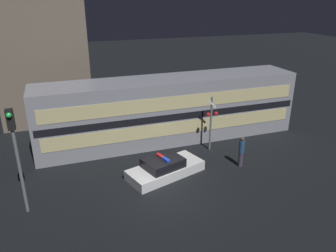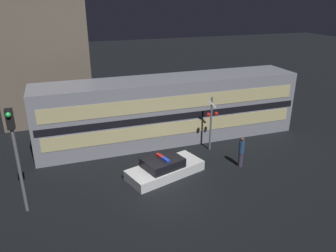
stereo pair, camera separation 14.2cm
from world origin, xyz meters
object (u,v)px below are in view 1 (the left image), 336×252
object	(u,v)px
police_car	(165,168)
traffic_light_corner	(16,147)
train	(170,109)
crossing_signal_near	(211,120)
pedestrian	(241,151)

from	to	relation	value
police_car	traffic_light_corner	size ratio (longest dim) A/B	0.92
train	crossing_signal_near	world-z (taller)	train
pedestrian	crossing_signal_near	world-z (taller)	crossing_signal_near
train	police_car	size ratio (longest dim) A/B	3.81
police_car	train	bearing A→B (deg)	49.71
train	crossing_signal_near	xyz separation A→B (m)	(1.85, -2.57, -0.10)
train	pedestrian	size ratio (longest dim) A/B	9.48
pedestrian	train	bearing A→B (deg)	116.53
train	police_car	world-z (taller)	train
traffic_light_corner	pedestrian	bearing A→B (deg)	2.47
pedestrian	crossing_signal_near	distance (m)	2.89
police_car	traffic_light_corner	bearing A→B (deg)	170.73
pedestrian	police_car	bearing A→B (deg)	173.63
train	pedestrian	world-z (taller)	train
police_car	crossing_signal_near	bearing A→B (deg)	11.16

